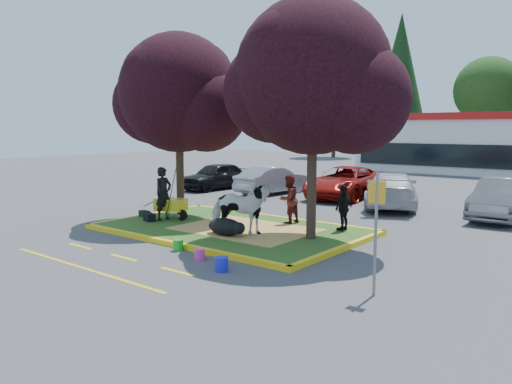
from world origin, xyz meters
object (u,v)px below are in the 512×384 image
Objects in this scene: cow at (239,209)px; car_black at (216,176)px; handler at (163,194)px; bucket_pink at (200,254)px; bucket_blue at (221,264)px; bucket_green at (178,245)px; calf at (225,227)px; sign_post at (376,220)px; car_silver at (272,180)px; wheelbarrow at (171,205)px.

cow is 0.44× the size of car_black.
handler is 5.17m from bucket_pink.
bucket_blue is at bearing -117.86° from handler.
bucket_pink is at bearing 173.22° from cow.
car_black reaches higher than bucket_green.
car_black is at bearing 148.62° from calf.
bucket_blue is (5.48, -3.02, -0.90)m from handler.
cow is 6.13× the size of bucket_green.
bucket_pink is (0.71, -2.37, -0.79)m from cow.
car_black is (-8.60, 10.69, 0.58)m from bucket_green.
handler is 6.45× the size of bucket_pink.
sign_post is at bearing -0.84° from bucket_green.
bucket_green is at bearing -124.54° from handler.
bucket_blue is (1.82, -2.77, -0.77)m from cow.
cow is at bearing 77.70° from bucket_green.
sign_post is 15.60m from car_silver.
handler is 6.32m from bucket_blue.
bucket_blue is at bearing -172.53° from sign_post.
sign_post is 8.17× the size of bucket_green.
bucket_green is at bearing 120.34° from car_silver.
sign_post is 5.97m from bucket_green.
handler is 0.74× the size of sign_post.
car_black is at bearing 12.25° from car_silver.
bucket_pink is at bearing 160.27° from bucket_blue.
cow is at bearing 155.61° from sign_post.
calf is 6.05m from sign_post.
car_silver is at bearing 131.40° from sign_post.
calf is 2.32m from bucket_pink.
calf is 3.95× the size of bucket_green.
car_silver reaches higher than bucket_blue.
car_silver is (-1.83, 8.79, -0.37)m from handler.
car_black reaches higher than car_silver.
car_black is at bearing 33.70° from handler.
car_silver is (-1.86, 8.48, 0.06)m from wheelbarrow.
handler is at bearing 151.14° from bucket_blue.
calf is 3.48m from handler.
sign_post is 18.01m from car_black.
wheelbarrow is at bearing 57.69° from cow.
calf is 0.65× the size of handler.
bucket_green is at bearing 162.27° from bucket_blue.
sign_post is at bearing -135.05° from cow.
calf is at bearing -31.08° from wheelbarrow.
handler is 6.06× the size of bucket_green.
bucket_blue is (2.11, -2.47, -0.24)m from calf.
calf reaches higher than bucket_blue.
cow is at bearing 127.12° from car_silver.
car_black is 3.58m from car_silver.
car_black is at bearing 107.15° from wheelbarrow.
car_silver is (-6.20, 11.41, 0.56)m from bucket_pink.
bucket_green is at bearing 164.25° from bucket_pink.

